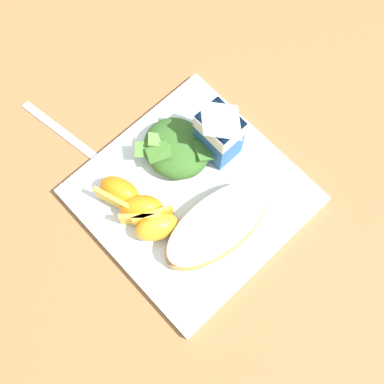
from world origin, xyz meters
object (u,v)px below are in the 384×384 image
at_px(orange_wedge_front, 119,192).
at_px(orange_wedge_middle, 141,209).
at_px(white_plate, 192,196).
at_px(orange_wedge_rear, 156,226).
at_px(milk_carton, 219,131).
at_px(green_salad_pile, 176,148).
at_px(cheesy_pizza_bread, 217,225).
at_px(metal_fork, 78,144).

xyz_separation_m(orange_wedge_front, orange_wedge_middle, (0.04, 0.01, 0.00)).
relative_size(white_plate, orange_wedge_rear, 4.03).
height_order(white_plate, milk_carton, milk_carton).
distance_m(green_salad_pile, orange_wedge_middle, 0.10).
distance_m(cheesy_pizza_bread, milk_carton, 0.13).
relative_size(milk_carton, metal_fork, 0.58).
height_order(cheesy_pizza_bread, green_salad_pile, green_salad_pile).
distance_m(cheesy_pizza_bread, metal_fork, 0.25).
bearing_deg(milk_carton, orange_wedge_rear, -78.09).
height_order(white_plate, metal_fork, white_plate).
xyz_separation_m(milk_carton, metal_fork, (-0.15, -0.14, -0.07)).
xyz_separation_m(green_salad_pile, metal_fork, (-0.12, -0.09, -0.03)).
height_order(orange_wedge_middle, metal_fork, orange_wedge_middle).
relative_size(orange_wedge_front, metal_fork, 0.36).
distance_m(white_plate, orange_wedge_middle, 0.08).
relative_size(green_salad_pile, milk_carton, 0.93).
distance_m(white_plate, cheesy_pizza_bread, 0.07).
relative_size(cheesy_pizza_bread, milk_carton, 1.60).
bearing_deg(orange_wedge_front, cheesy_pizza_bread, 27.76).
distance_m(white_plate, orange_wedge_front, 0.10).
bearing_deg(milk_carton, cheesy_pizza_bread, -44.58).
bearing_deg(white_plate, orange_wedge_front, -131.11).
height_order(green_salad_pile, milk_carton, milk_carton).
height_order(milk_carton, orange_wedge_front, milk_carton).
xyz_separation_m(white_plate, orange_wedge_front, (-0.07, -0.08, 0.03)).
xyz_separation_m(white_plate, orange_wedge_middle, (-0.03, -0.07, 0.03)).
relative_size(cheesy_pizza_bread, orange_wedge_front, 2.57).
height_order(milk_carton, orange_wedge_middle, milk_carton).
xyz_separation_m(white_plate, metal_fork, (-0.18, -0.07, -0.01)).
distance_m(cheesy_pizza_bread, orange_wedge_middle, 0.11).
distance_m(green_salad_pile, metal_fork, 0.16).
bearing_deg(orange_wedge_rear, white_plate, 93.49).
relative_size(white_plate, green_salad_pile, 2.73).
distance_m(white_plate, green_salad_pile, 0.07).
bearing_deg(orange_wedge_rear, green_salad_pile, 124.02).
xyz_separation_m(white_plate, milk_carton, (-0.03, 0.08, 0.07)).
height_order(white_plate, cheesy_pizza_bread, cheesy_pizza_bread).
bearing_deg(green_salad_pile, orange_wedge_rear, -55.98).
bearing_deg(milk_carton, white_plate, -70.73).
xyz_separation_m(cheesy_pizza_bread, orange_wedge_middle, (-0.09, -0.06, 0.00)).
bearing_deg(orange_wedge_front, orange_wedge_rear, 4.53).
xyz_separation_m(white_plate, cheesy_pizza_bread, (0.06, -0.01, 0.03)).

